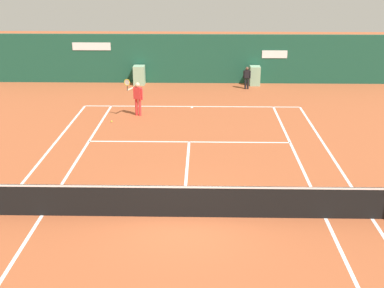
{
  "coord_description": "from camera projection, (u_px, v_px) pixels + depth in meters",
  "views": [
    {
      "loc": [
        0.54,
        -13.19,
        6.85
      ],
      "look_at": [
        0.17,
        3.9,
        0.8
      ],
      "focal_mm": 48.94,
      "sensor_mm": 36.0,
      "label": 1
    }
  ],
  "objects": [
    {
      "name": "tennis_ball_by_sideline",
      "position": [
        112.0,
        121.0,
        23.28
      ],
      "size": [
        0.07,
        0.07,
        0.07
      ],
      "primitive_type": "sphere",
      "color": "#CCE033",
      "rests_on": "ground_plane"
    },
    {
      "name": "tennis_net",
      "position": [
        183.0,
        200.0,
        14.56
      ],
      "size": [
        12.1,
        0.1,
        1.07
      ],
      "color": "#4C4C51",
      "rests_on": "ground_plane"
    },
    {
      "name": "sponsor_back_wall",
      "position": [
        194.0,
        60.0,
        30.27
      ],
      "size": [
        25.0,
        1.02,
        2.81
      ],
      "color": "#194C38",
      "rests_on": "ground_plane"
    },
    {
      "name": "ball_kid_right_post",
      "position": [
        247.0,
        76.0,
        29.0
      ],
      "size": [
        0.41,
        0.2,
        1.25
      ],
      "rotation": [
        0.0,
        0.0,
        2.99
      ],
      "color": "black",
      "rests_on": "ground_plane"
    },
    {
      "name": "ground_plane",
      "position": [
        184.0,
        208.0,
        15.27
      ],
      "size": [
        80.0,
        80.0,
        0.01
      ],
      "color": "#A8512D"
    },
    {
      "name": "player_on_baseline",
      "position": [
        137.0,
        96.0,
        23.98
      ],
      "size": [
        0.79,
        0.64,
        1.8
      ],
      "rotation": [
        0.0,
        0.0,
        2.75
      ],
      "color": "red",
      "rests_on": "ground_plane"
    }
  ]
}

